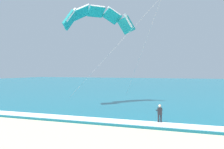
{
  "coord_description": "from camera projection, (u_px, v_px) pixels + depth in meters",
  "views": [
    {
      "loc": [
        0.89,
        -5.08,
        4.44
      ],
      "look_at": [
        -7.15,
        17.14,
        4.07
      ],
      "focal_mm": 39.23,
      "sensor_mm": 36.0,
      "label": 1
    }
  ],
  "objects": [
    {
      "name": "surfboard",
      "position": [
        160.0,
        125.0,
        19.85
      ],
      "size": [
        0.89,
        1.47,
        0.09
      ],
      "color": "white",
      "rests_on": "ground"
    },
    {
      "name": "kitesurfer",
      "position": [
        160.0,
        114.0,
        19.86
      ],
      "size": [
        0.64,
        0.63,
        1.69
      ],
      "color": "#232328",
      "rests_on": "ground"
    },
    {
      "name": "kite_primary",
      "position": [
        98.0,
        17.0,
        31.67
      ],
      "size": [
        12.75,
        12.19,
        11.71
      ],
      "color": "teal"
    },
    {
      "name": "sea",
      "position": [
        197.0,
        85.0,
        73.91
      ],
      "size": [
        200.0,
        120.0,
        0.2
      ],
      "primitive_type": "cube",
      "color": "#146075",
      "rests_on": "ground"
    },
    {
      "name": "surf_foam",
      "position": [
        187.0,
        127.0,
        18.44
      ],
      "size": [
        200.0,
        1.71,
        0.04
      ],
      "primitive_type": "cube",
      "color": "white",
      "rests_on": "sea"
    }
  ]
}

